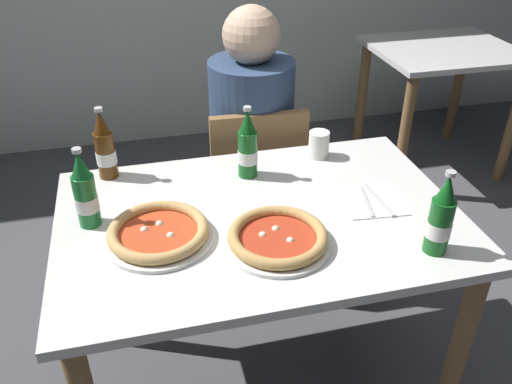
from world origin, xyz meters
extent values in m
plane|color=#4C4C51|center=(0.00, 0.00, 0.00)|extent=(8.00, 8.00, 0.00)
cube|color=silver|center=(0.00, 0.00, 0.73)|extent=(1.20, 0.80, 0.03)
cylinder|color=olive|center=(0.54, -0.34, 0.36)|extent=(0.06, 0.06, 0.72)
cylinder|color=olive|center=(-0.54, 0.34, 0.36)|extent=(0.06, 0.06, 0.72)
cylinder|color=olive|center=(0.54, 0.34, 0.36)|extent=(0.06, 0.06, 0.72)
cube|color=olive|center=(0.13, 0.68, 0.43)|extent=(0.42, 0.42, 0.04)
cube|color=olive|center=(0.12, 0.50, 0.65)|extent=(0.38, 0.05, 0.40)
cylinder|color=olive|center=(0.31, 0.84, 0.21)|extent=(0.04, 0.04, 0.41)
cylinder|color=olive|center=(-0.03, 0.86, 0.21)|extent=(0.04, 0.04, 0.41)
cylinder|color=olive|center=(0.29, 0.50, 0.21)|extent=(0.04, 0.04, 0.41)
cylinder|color=olive|center=(-0.05, 0.52, 0.21)|extent=(0.04, 0.04, 0.41)
cube|color=#2D3342|center=(0.13, 0.66, 0.23)|extent=(0.32, 0.28, 0.45)
cylinder|color=#33476B|center=(0.13, 0.66, 0.73)|extent=(0.34, 0.34, 0.55)
sphere|color=beige|center=(0.13, 0.66, 1.10)|extent=(0.22, 0.22, 0.22)
cube|color=silver|center=(1.43, 1.38, 0.73)|extent=(0.80, 0.70, 0.03)
cylinder|color=olive|center=(1.09, 1.09, 0.36)|extent=(0.06, 0.06, 0.72)
cylinder|color=olive|center=(1.77, 1.09, 0.36)|extent=(0.06, 0.06, 0.72)
cylinder|color=olive|center=(1.09, 1.67, 0.36)|extent=(0.06, 0.06, 0.72)
cylinder|color=olive|center=(1.77, 1.67, 0.36)|extent=(0.06, 0.06, 0.72)
cylinder|color=white|center=(-0.30, -0.05, 0.76)|extent=(0.31, 0.31, 0.01)
cylinder|color=#CC4723|center=(-0.30, -0.05, 0.77)|extent=(0.22, 0.22, 0.01)
torus|color=tan|center=(-0.30, -0.05, 0.78)|extent=(0.28, 0.28, 0.03)
sphere|color=silver|center=(-0.34, -0.02, 0.77)|extent=(0.02, 0.02, 0.02)
sphere|color=silver|center=(-0.27, -0.07, 0.77)|extent=(0.02, 0.02, 0.02)
sphere|color=silver|center=(-0.30, -0.01, 0.77)|extent=(0.02, 0.02, 0.02)
cylinder|color=white|center=(0.01, -0.15, 0.76)|extent=(0.30, 0.30, 0.01)
cylinder|color=#BC381E|center=(0.01, -0.15, 0.77)|extent=(0.21, 0.21, 0.01)
torus|color=tan|center=(0.01, -0.15, 0.78)|extent=(0.28, 0.28, 0.03)
sphere|color=silver|center=(-0.02, -0.13, 0.77)|extent=(0.02, 0.02, 0.02)
sphere|color=silver|center=(0.04, -0.17, 0.77)|extent=(0.02, 0.02, 0.02)
sphere|color=silver|center=(0.02, -0.11, 0.77)|extent=(0.02, 0.02, 0.02)
cylinder|color=#14591E|center=(0.02, 0.24, 0.83)|extent=(0.06, 0.06, 0.16)
cone|color=#14591E|center=(0.02, 0.24, 0.95)|extent=(0.05, 0.05, 0.07)
cylinder|color=#B7B7BC|center=(0.02, 0.24, 0.99)|extent=(0.03, 0.03, 0.01)
cylinder|color=white|center=(0.02, 0.24, 0.82)|extent=(0.07, 0.07, 0.04)
cylinder|color=#196B2D|center=(-0.49, 0.07, 0.83)|extent=(0.06, 0.06, 0.16)
cone|color=#196B2D|center=(-0.49, 0.07, 0.95)|extent=(0.05, 0.05, 0.07)
cylinder|color=#B7B7BC|center=(-0.49, 0.07, 0.99)|extent=(0.03, 0.03, 0.01)
cylinder|color=white|center=(-0.49, 0.07, 0.82)|extent=(0.07, 0.07, 0.04)
cylinder|color=#14591E|center=(0.42, -0.28, 0.83)|extent=(0.06, 0.06, 0.16)
cone|color=#14591E|center=(0.42, -0.28, 0.95)|extent=(0.05, 0.05, 0.07)
cylinder|color=#B7B7BC|center=(0.42, -0.28, 0.99)|extent=(0.03, 0.03, 0.01)
cylinder|color=white|center=(0.42, -0.28, 0.82)|extent=(0.07, 0.07, 0.04)
cylinder|color=#512D0F|center=(-0.44, 0.34, 0.83)|extent=(0.06, 0.06, 0.16)
cone|color=#512D0F|center=(-0.44, 0.34, 0.95)|extent=(0.05, 0.05, 0.07)
cylinder|color=#B7B7BC|center=(-0.44, 0.34, 0.99)|extent=(0.03, 0.03, 0.01)
cylinder|color=white|center=(-0.44, 0.34, 0.82)|extent=(0.07, 0.07, 0.04)
cube|color=white|center=(0.36, -0.01, 0.75)|extent=(0.20, 0.20, 0.00)
cube|color=silver|center=(0.38, -0.01, 0.76)|extent=(0.03, 0.19, 0.00)
cube|color=silver|center=(0.34, -0.01, 0.76)|extent=(0.04, 0.17, 0.00)
cylinder|color=white|center=(0.29, 0.31, 0.80)|extent=(0.07, 0.07, 0.09)
camera|label=1|loc=(-0.32, -1.27, 1.65)|focal=37.33mm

